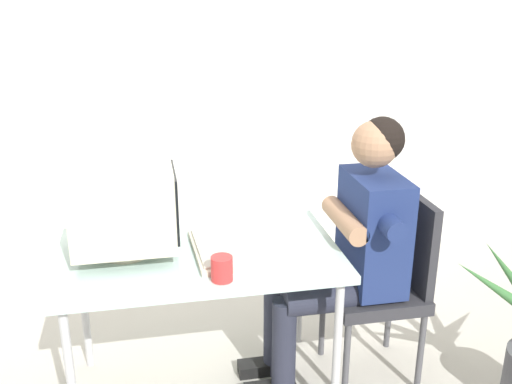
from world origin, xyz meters
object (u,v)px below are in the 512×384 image
object	(u,v)px
desk	(199,262)
person_seated	(349,244)
desk_mug	(222,268)
keyboard	(214,250)
office_chair	(387,278)
crt_monitor	(124,206)

from	to	relation	value
desk	person_seated	bearing A→B (deg)	-1.39
person_seated	desk_mug	xyz separation A→B (m)	(-0.61, -0.26, 0.07)
keyboard	person_seated	bearing A→B (deg)	1.82
person_seated	desk_mug	bearing A→B (deg)	-157.04
keyboard	desk_mug	xyz separation A→B (m)	(-0.00, -0.24, 0.03)
desk	person_seated	world-z (taller)	person_seated
desk	desk_mug	xyz separation A→B (m)	(0.06, -0.28, 0.10)
person_seated	office_chair	bearing A→B (deg)	-0.00
crt_monitor	keyboard	size ratio (longest dim) A/B	0.99
desk	keyboard	world-z (taller)	keyboard
crt_monitor	desk_mug	world-z (taller)	crt_monitor
desk_mug	keyboard	bearing A→B (deg)	89.76
keyboard	desk	bearing A→B (deg)	149.79
crt_monitor	desk_mug	distance (m)	0.50
crt_monitor	office_chair	size ratio (longest dim) A/B	0.47
desk	office_chair	size ratio (longest dim) A/B	1.32
crt_monitor	desk_mug	size ratio (longest dim) A/B	4.33
crt_monitor	office_chair	distance (m)	1.25
desk	desk_mug	world-z (taller)	desk_mug
crt_monitor	person_seated	distance (m)	1.01
office_chair	desk_mug	distance (m)	0.89
office_chair	person_seated	distance (m)	0.27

